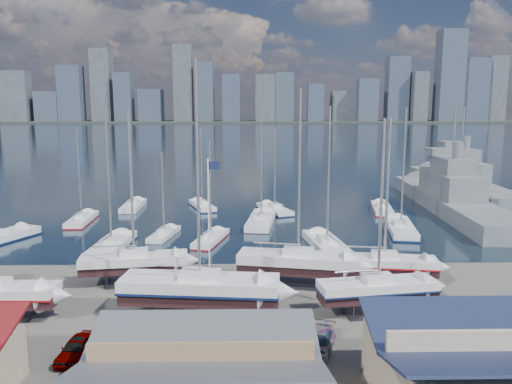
{
  "coord_description": "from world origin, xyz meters",
  "views": [
    {
      "loc": [
        2.37,
        -50.14,
        15.96
      ],
      "look_at": [
        3.52,
        8.0,
        6.3
      ],
      "focal_mm": 35.0,
      "sensor_mm": 36.0,
      "label": 1
    }
  ],
  "objects_px": {
    "naval_ship_west": "(459,183)",
    "car_a": "(77,348)",
    "flagpole": "(210,218)",
    "naval_ship_east": "(450,199)"
  },
  "relations": [
    {
      "from": "naval_ship_west",
      "to": "flagpole",
      "type": "bearing_deg",
      "value": 143.05
    },
    {
      "from": "naval_ship_east",
      "to": "car_a",
      "type": "relative_size",
      "value": 11.0
    },
    {
      "from": "naval_ship_west",
      "to": "flagpole",
      "type": "height_order",
      "value": "naval_ship_west"
    },
    {
      "from": "naval_ship_west",
      "to": "car_a",
      "type": "height_order",
      "value": "naval_ship_west"
    },
    {
      "from": "car_a",
      "to": "flagpole",
      "type": "xyz_separation_m",
      "value": [
        7.86,
        11.15,
        6.15
      ]
    },
    {
      "from": "naval_ship_east",
      "to": "flagpole",
      "type": "bearing_deg",
      "value": 139.33
    },
    {
      "from": "naval_ship_east",
      "to": "naval_ship_west",
      "type": "height_order",
      "value": "naval_ship_east"
    },
    {
      "from": "naval_ship_west",
      "to": "flagpole",
      "type": "relative_size",
      "value": 3.76
    },
    {
      "from": "naval_ship_west",
      "to": "car_a",
      "type": "xyz_separation_m",
      "value": [
        -52.97,
        -65.92,
        -0.96
      ]
    },
    {
      "from": "car_a",
      "to": "flagpole",
      "type": "bearing_deg",
      "value": 62.0
    }
  ]
}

